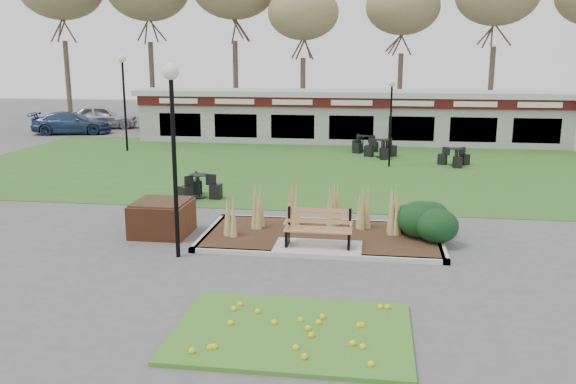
# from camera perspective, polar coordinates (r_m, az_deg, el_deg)

# --- Properties ---
(ground) EXTENTS (100.00, 100.00, 0.00)m
(ground) POSITION_cam_1_polar(r_m,az_deg,el_deg) (15.38, 2.76, -5.70)
(ground) COLOR #515154
(ground) RESTS_ON ground
(lawn) EXTENTS (34.00, 16.00, 0.02)m
(lawn) POSITION_cam_1_polar(r_m,az_deg,el_deg) (27.00, 5.26, 2.33)
(lawn) COLOR #335C1D
(lawn) RESTS_ON ground
(flower_bed) EXTENTS (4.20, 3.00, 0.16)m
(flower_bed) POSITION_cam_1_polar(r_m,az_deg,el_deg) (11.10, 0.38, -12.80)
(flower_bed) COLOR #377020
(flower_bed) RESTS_ON ground
(planting_bed) EXTENTS (6.75, 3.40, 1.27)m
(planting_bed) POSITION_cam_1_polar(r_m,az_deg,el_deg) (16.50, 7.66, -3.18)
(planting_bed) COLOR black
(planting_bed) RESTS_ON ground
(park_bench) EXTENTS (1.70, 0.66, 0.93)m
(park_bench) POSITION_cam_1_polar(r_m,az_deg,el_deg) (15.44, 2.88, -3.33)
(park_bench) COLOR olive
(park_bench) RESTS_ON ground
(brick_planter) EXTENTS (1.50, 1.50, 0.95)m
(brick_planter) POSITION_cam_1_polar(r_m,az_deg,el_deg) (17.13, -11.70, -2.35)
(brick_planter) COLOR brown
(brick_planter) RESTS_ON ground
(food_pavilion) EXTENTS (24.60, 3.40, 2.90)m
(food_pavilion) POSITION_cam_1_polar(r_m,az_deg,el_deg) (34.68, 6.05, 7.06)
(food_pavilion) COLOR gray
(food_pavilion) RESTS_ON ground
(tree_backdrop) EXTENTS (47.24, 5.24, 10.36)m
(tree_backdrop) POSITION_cam_1_polar(r_m,az_deg,el_deg) (42.69, 6.75, 17.35)
(tree_backdrop) COLOR #47382B
(tree_backdrop) RESTS_ON ground
(lamp_post_near_left) EXTENTS (0.39, 0.39, 4.67)m
(lamp_post_near_left) POSITION_cam_1_polar(r_m,az_deg,el_deg) (14.59, -10.75, 6.80)
(lamp_post_near_left) COLOR black
(lamp_post_near_left) RESTS_ON ground
(lamp_post_far_right) EXTENTS (0.32, 0.32, 3.82)m
(lamp_post_far_right) POSITION_cam_1_polar(r_m,az_deg,el_deg) (27.02, 9.64, 8.16)
(lamp_post_far_right) COLOR black
(lamp_post_far_right) RESTS_ON ground
(lamp_post_far_left) EXTENTS (0.40, 0.40, 4.86)m
(lamp_post_far_left) POSITION_cam_1_polar(r_m,az_deg,el_deg) (32.23, -15.15, 9.96)
(lamp_post_far_left) COLOR black
(lamp_post_far_left) RESTS_ON ground
(bistro_set_a) EXTENTS (1.59, 1.54, 0.86)m
(bistro_set_a) POSITION_cam_1_polar(r_m,az_deg,el_deg) (29.73, 8.74, 3.78)
(bistro_set_a) COLOR black
(bistro_set_a) RESTS_ON ground
(bistro_set_b) EXTENTS (1.38, 1.55, 0.82)m
(bistro_set_b) POSITION_cam_1_polar(r_m,az_deg,el_deg) (21.24, -8.31, 0.19)
(bistro_set_b) COLOR black
(bistro_set_b) RESTS_ON ground
(bistro_set_c) EXTENTS (1.45, 1.32, 0.77)m
(bistro_set_c) POSITION_cam_1_polar(r_m,az_deg,el_deg) (28.19, 15.33, 2.92)
(bistro_set_c) COLOR black
(bistro_set_c) RESTS_ON ground
(bistro_set_d) EXTENTS (1.37, 1.53, 0.81)m
(bistro_set_d) POSITION_cam_1_polar(r_m,az_deg,el_deg) (31.37, 7.02, 4.27)
(bistro_set_d) COLOR black
(bistro_set_d) RESTS_ON ground
(car_silver) EXTENTS (5.00, 3.43, 1.58)m
(car_silver) POSITION_cam_1_polar(r_m,az_deg,el_deg) (42.95, -17.06, 6.74)
(car_silver) COLOR #B9B8BE
(car_silver) RESTS_ON ground
(car_black) EXTENTS (4.36, 2.47, 1.36)m
(car_black) POSITION_cam_1_polar(r_m,az_deg,el_deg) (42.41, -10.67, 6.86)
(car_black) COLOR black
(car_black) RESTS_ON ground
(car_blue) EXTENTS (5.08, 2.96, 1.38)m
(car_blue) POSITION_cam_1_polar(r_m,az_deg,el_deg) (40.63, -19.60, 6.11)
(car_blue) COLOR navy
(car_blue) RESTS_ON ground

